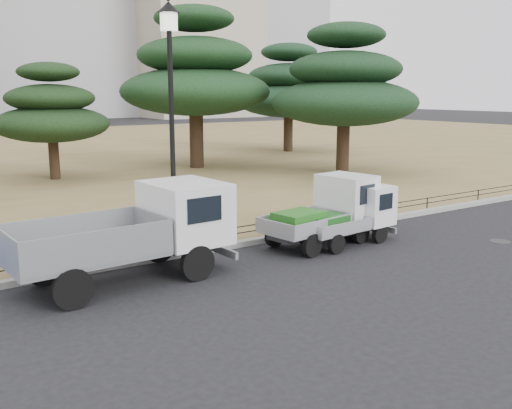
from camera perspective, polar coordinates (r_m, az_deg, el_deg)
ground at (r=14.31m, az=4.48°, el=-6.41°), size 220.00×220.00×0.00m
lawn at (r=42.36m, az=-22.12°, el=4.62°), size 120.00×56.00×0.15m
curb at (r=16.32m, az=-1.17°, el=-3.86°), size 120.00×0.25×0.16m
truck_large at (r=13.43m, az=-12.00°, el=-2.44°), size 5.12×2.32×2.18m
truck_kei_front at (r=16.55m, az=7.09°, el=-0.64°), size 3.80×2.06×1.91m
truck_kei_rear at (r=16.75m, az=9.46°, el=-1.06°), size 3.19×1.58×1.62m
street_lamp at (r=15.04m, az=-8.53°, el=11.64°), size 0.57×0.57×6.39m
pipe_fence at (r=16.35m, az=-1.46°, el=-2.54°), size 38.00×0.04×0.40m
manhole at (r=18.25m, az=23.22°, el=-3.41°), size 0.60×0.60×0.01m
pine_center_left at (r=29.22m, az=-19.82°, el=8.66°), size 5.47×5.47×5.56m
pine_center_right at (r=32.03m, az=-6.09°, el=12.72°), size 8.23×8.23×8.73m
pine_east_near at (r=30.07m, az=8.85°, el=11.49°), size 7.53×7.53×7.61m
pine_east_far at (r=40.89m, az=3.28°, el=11.41°), size 7.48×7.48×7.51m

